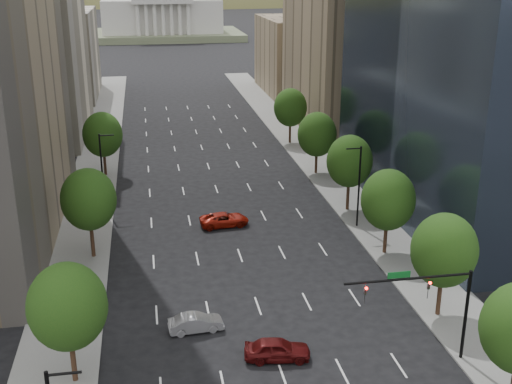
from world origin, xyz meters
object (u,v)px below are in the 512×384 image
car_maroon (277,349)px  car_red_far (224,219)px  traffic_signal (435,298)px  car_silver (196,323)px  capitol (162,15)px

car_maroon → car_red_far: car_maroon is taller
traffic_signal → car_maroon: size_ratio=1.93×
car_silver → car_red_far: (4.84, 20.76, 0.04)m
car_maroon → car_red_far: 25.54m
traffic_signal → car_red_far: (-11.07, 27.79, -4.44)m
capitol → car_red_far: capitol is taller
car_maroon → car_silver: (-5.41, 4.77, -0.11)m
capitol → car_silver: (-5.38, -212.68, -7.88)m
car_maroon → car_silver: 7.22m
car_maroon → car_red_far: size_ratio=0.89×
traffic_signal → car_silver: bearing=156.2°
car_silver → capitol: bearing=-6.3°
traffic_signal → car_maroon: bearing=167.9°
traffic_signal → car_silver: (-15.91, 7.02, -4.48)m
traffic_signal → car_red_far: bearing=111.7°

